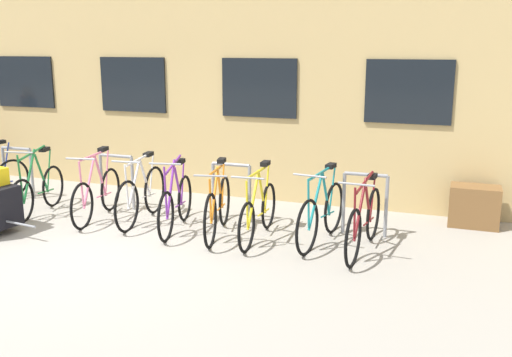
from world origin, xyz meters
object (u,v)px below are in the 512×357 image
object	(u,v)px
bicycle_purple	(176,203)
bicycle_teal	(321,213)
bicycle_white	(141,195)
planter_box	(474,206)
bicycle_green	(38,190)
bicycle_pink	(97,194)
bicycle_yellow	(258,212)
bicycle_orange	(218,207)
bicycle_maroon	(364,222)

from	to	relation	value
bicycle_purple	bicycle_teal	size ratio (longest dim) A/B	0.96
bicycle_white	planter_box	xyz separation A→B (m)	(4.70, 1.43, -0.10)
bicycle_green	planter_box	xyz separation A→B (m)	(6.44, 1.65, -0.08)
bicycle_green	bicycle_pink	xyz separation A→B (m)	(1.02, 0.10, 0.00)
bicycle_yellow	planter_box	distance (m)	3.20
bicycle_orange	planter_box	distance (m)	3.74
bicycle_orange	bicycle_maroon	size ratio (longest dim) A/B	0.94
bicycle_pink	bicycle_yellow	distance (m)	2.63
bicycle_purple	bicycle_maroon	bearing A→B (deg)	0.42
bicycle_purple	bicycle_yellow	world-z (taller)	bicycle_purple
bicycle_green	bicycle_yellow	xyz separation A→B (m)	(3.65, 0.06, -0.01)
bicycle_maroon	planter_box	world-z (taller)	bicycle_maroon
bicycle_orange	bicycle_purple	bearing A→B (deg)	-179.76
bicycle_purple	bicycle_yellow	xyz separation A→B (m)	(1.24, 0.04, -0.01)
bicycle_green	bicycle_teal	size ratio (longest dim) A/B	0.95
bicycle_green	bicycle_maroon	xyz separation A→B (m)	(5.10, 0.05, 0.01)
bicycle_purple	bicycle_white	xyz separation A→B (m)	(-0.68, 0.19, 0.02)
bicycle_green	bicycle_white	xyz separation A→B (m)	(1.73, 0.21, 0.02)
bicycle_green	bicycle_maroon	size ratio (longest dim) A/B	0.89
bicycle_maroon	bicycle_orange	bearing A→B (deg)	-179.52
bicycle_orange	bicycle_green	world-z (taller)	bicycle_green
bicycle_purple	bicycle_maroon	size ratio (longest dim) A/B	0.90
bicycle_orange	bicycle_pink	bearing A→B (deg)	178.00
bicycle_green	bicycle_teal	distance (m)	4.50
planter_box	bicycle_orange	bearing A→B (deg)	-154.38
bicycle_green	bicycle_teal	bearing A→B (deg)	2.58
bicycle_green	bicycle_pink	size ratio (longest dim) A/B	0.98
bicycle_purple	bicycle_pink	world-z (taller)	bicycle_purple
bicycle_white	planter_box	bearing A→B (deg)	16.93
bicycle_white	bicycle_orange	bearing A→B (deg)	-7.93
bicycle_pink	planter_box	xyz separation A→B (m)	(5.41, 1.55, -0.09)
bicycle_purple	bicycle_yellow	size ratio (longest dim) A/B	0.96
bicycle_white	bicycle_teal	distance (m)	2.77
bicycle_teal	bicycle_purple	bearing A→B (deg)	-175.16
bicycle_yellow	bicycle_white	bearing A→B (deg)	175.51
bicycle_green	planter_box	size ratio (longest dim) A/B	2.33
bicycle_white	bicycle_maroon	bearing A→B (deg)	-2.87
bicycle_green	bicycle_maroon	bearing A→B (deg)	0.51
bicycle_purple	bicycle_pink	distance (m)	1.39
bicycle_maroon	bicycle_purple	bearing A→B (deg)	-179.58
bicycle_maroon	bicycle_white	bearing A→B (deg)	177.13
bicycle_orange	bicycle_green	xyz separation A→B (m)	(-3.06, -0.03, -0.01)
bicycle_orange	bicycle_teal	distance (m)	1.45
bicycle_maroon	bicycle_pink	world-z (taller)	bicycle_pink
bicycle_maroon	bicycle_teal	xyz separation A→B (m)	(-0.60, 0.16, 0.00)
bicycle_yellow	bicycle_white	world-z (taller)	bicycle_yellow
bicycle_purple	bicycle_green	distance (m)	2.41
bicycle_white	planter_box	distance (m)	4.92
bicycle_pink	bicycle_orange	bearing A→B (deg)	-2.00
bicycle_pink	planter_box	distance (m)	5.63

